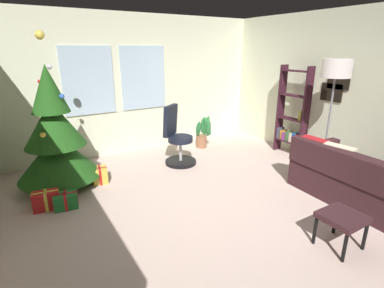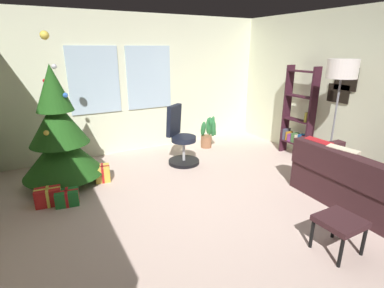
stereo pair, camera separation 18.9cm
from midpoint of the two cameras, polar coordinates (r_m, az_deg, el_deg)
The scene contains 12 objects.
ground_plane at distance 3.91m, azimuth 5.25°, elevation -13.57°, with size 5.24×5.77×0.10m, color beige.
wall_back_with_windows at distance 5.96m, azimuth -11.88°, elevation 11.28°, with size 5.24×0.12×2.63m.
wall_right_with_frames at distance 5.43m, azimuth 29.26°, elevation 8.67°, with size 0.12×5.77×2.63m.
footstool at distance 3.43m, azimuth 25.83°, elevation -13.14°, with size 0.42×0.39×0.38m.
holiday_tree at distance 4.72m, azimuth -26.13°, elevation 0.92°, with size 1.17×1.17×2.23m.
gift_box_red at distance 4.36m, azimuth -27.72°, elevation -9.74°, with size 0.34×0.22×0.24m.
gift_box_green at distance 4.28m, azimuth -24.59°, elevation -10.03°, with size 0.32×0.26×0.21m.
gift_box_gold at distance 4.84m, azimuth -18.60°, elevation -5.77°, with size 0.27×0.31×0.24m.
office_chair at distance 5.23m, azimuth -3.90°, elevation 0.49°, with size 0.59×0.60×1.06m.
bookshelf at distance 5.92m, azimuth 18.10°, elevation 5.00°, with size 0.18×0.64×1.71m.
floor_lamp at distance 4.99m, azimuth 25.28°, elevation 12.19°, with size 0.44×0.44×1.86m.
potted_plant at distance 6.12m, azimuth 1.36°, elevation 2.22°, with size 0.42×0.44×0.68m.
Camera 1 is at (-2.11, -2.59, 2.01)m, focal length 27.32 mm.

